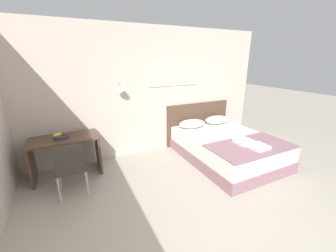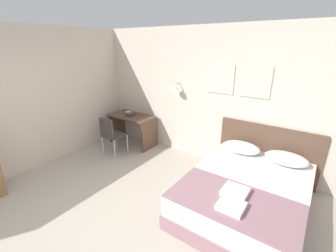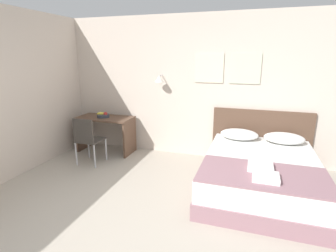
{
  "view_description": "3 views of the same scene",
  "coord_description": "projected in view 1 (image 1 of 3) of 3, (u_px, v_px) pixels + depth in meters",
  "views": [
    {
      "loc": [
        -1.49,
        -1.16,
        2.02
      ],
      "look_at": [
        0.09,
        2.06,
        0.83
      ],
      "focal_mm": 22.0,
      "sensor_mm": 36.0,
      "label": 1
    },
    {
      "loc": [
        1.98,
        -1.06,
        2.31
      ],
      "look_at": [
        -0.09,
        1.87,
        1.0
      ],
      "focal_mm": 24.0,
      "sensor_mm": 36.0,
      "label": 2
    },
    {
      "loc": [
        1.14,
        -1.9,
        1.92
      ],
      "look_at": [
        -0.15,
        2.06,
        0.8
      ],
      "focal_mm": 28.0,
      "sensor_mm": 36.0,
      "label": 3
    }
  ],
  "objects": [
    {
      "name": "folded_towel_mid_bed",
      "position": [
        259.0,
        147.0,
        3.55
      ],
      "size": [
        0.3,
        0.27,
        0.06
      ],
      "color": "white",
      "rests_on": "throw_blanket"
    },
    {
      "name": "desk_chair",
      "position": [
        70.0,
        166.0,
        3.01
      ],
      "size": [
        0.42,
        0.42,
        0.87
      ],
      "color": "#3D3833",
      "rests_on": "ground_plane"
    },
    {
      "name": "folded_towel_near_foot",
      "position": [
        244.0,
        141.0,
        3.78
      ],
      "size": [
        0.31,
        0.29,
        0.06
      ],
      "color": "white",
      "rests_on": "throw_blanket"
    },
    {
      "name": "throw_blanket",
      "position": [
        251.0,
        146.0,
        3.68
      ],
      "size": [
        1.53,
        0.84,
        0.02
      ],
      "color": "gray",
      "rests_on": "bed"
    },
    {
      "name": "pillow_right",
      "position": [
        217.0,
        120.0,
        4.99
      ],
      "size": [
        0.64,
        0.42,
        0.17
      ],
      "color": "white",
      "rests_on": "bed"
    },
    {
      "name": "headboard",
      "position": [
        198.0,
        123.0,
        5.12
      ],
      "size": [
        1.7,
        0.06,
        0.99
      ],
      "color": "brown",
      "rests_on": "ground_plane"
    },
    {
      "name": "fruit_bowl",
      "position": [
        61.0,
        136.0,
        3.49
      ],
      "size": [
        0.26,
        0.24,
        0.11
      ],
      "color": "#333842",
      "rests_on": "desk"
    },
    {
      "name": "desk",
      "position": [
        66.0,
        149.0,
        3.6
      ],
      "size": [
        1.11,
        0.56,
        0.72
      ],
      "color": "brown",
      "rests_on": "ground_plane"
    },
    {
      "name": "wall_back",
      "position": [
        146.0,
        92.0,
        4.35
      ],
      "size": [
        5.68,
        0.31,
        2.65
      ],
      "color": "beige",
      "rests_on": "ground_plane"
    },
    {
      "name": "bed",
      "position": [
        226.0,
        147.0,
        4.28
      ],
      "size": [
        1.58,
        2.09,
        0.51
      ],
      "color": "gray",
      "rests_on": "ground_plane"
    },
    {
      "name": "pillow_left",
      "position": [
        192.0,
        124.0,
        4.69
      ],
      "size": [
        0.64,
        0.42,
        0.17
      ],
      "color": "white",
      "rests_on": "bed"
    }
  ]
}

